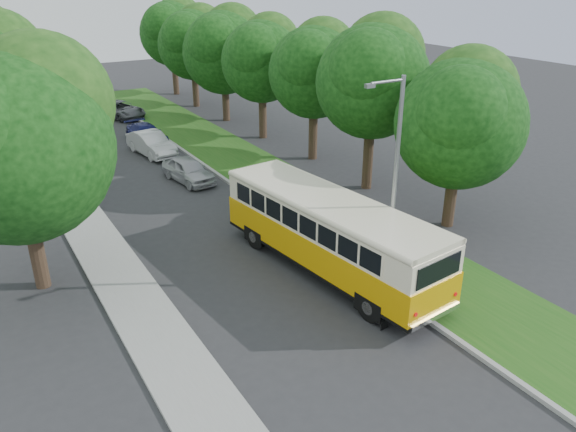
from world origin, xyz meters
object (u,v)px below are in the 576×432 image
car_blue (147,134)px  car_grey (120,110)px  vintage_bus (330,236)px  car_white (151,144)px  car_silver (188,170)px  lamppost_far (47,111)px  lamppost_near (394,176)px

car_blue → car_grey: size_ratio=0.92×
car_blue → vintage_bus: bearing=-93.7°
car_white → car_blue: size_ratio=1.02×
vintage_bus → car_silver: vintage_bus is taller
car_silver → car_blue: (0.43, 8.92, -0.05)m
lamppost_far → car_grey: size_ratio=1.55×
car_white → car_grey: bearing=76.7°
lamppost_far → vintage_bus: 18.47m
car_silver → car_white: (-0.16, 6.08, 0.06)m
car_white → car_silver: bearing=-96.5°
vintage_bus → car_blue: 21.78m
lamppost_far → car_grey: lamppost_far is taller
lamppost_near → lamppost_far: 20.53m
lamppost_far → car_silver: bearing=-31.1°
lamppost_far → car_silver: (6.47, -3.91, -3.42)m
lamppost_near → car_silver: 15.24m
vintage_bus → car_blue: (-0.48, 21.76, -0.96)m
lamppost_far → car_white: (6.31, 2.17, -3.36)m
vintage_bus → car_silver: 12.90m
lamppost_near → lamppost_far: bearing=115.7°
lamppost_near → car_grey: (-1.55, 31.78, -3.70)m
car_white → car_grey: 11.15m
lamppost_near → car_grey: bearing=92.8°
car_silver → vintage_bus: bearing=-94.2°
lamppost_near → lamppost_far: (-8.91, 18.50, -0.25)m
car_blue → car_grey: (0.45, 8.26, 0.03)m
lamppost_far → car_blue: 9.21m
car_grey → vintage_bus: bearing=-109.4°
vintage_bus → car_grey: (-0.03, 30.02, -0.93)m
lamppost_near → car_silver: size_ratio=1.96×
car_white → car_blue: bearing=70.3°
car_grey → lamppost_near: bearing=-106.7°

